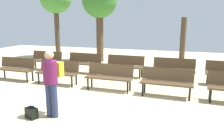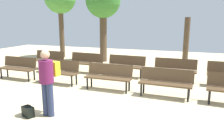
% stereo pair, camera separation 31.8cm
% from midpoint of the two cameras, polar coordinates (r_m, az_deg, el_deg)
% --- Properties ---
extents(ground_plane, '(24.46, 24.46, 0.00)m').
position_cam_midpoint_polar(ground_plane, '(6.48, -7.40, -8.78)').
color(ground_plane, '#CCB789').
extents(bench_r0_c0, '(1.62, 0.54, 0.87)m').
position_cam_midpoint_polar(bench_r0_c0, '(9.77, -23.87, 0.62)').
color(bench_r0_c0, '#4C3823').
rests_on(bench_r0_c0, ground_plane).
extents(bench_r0_c1, '(1.61, 0.53, 0.87)m').
position_cam_midpoint_polar(bench_r0_c1, '(8.63, -14.47, -0.17)').
color(bench_r0_c1, '#4C3823').
rests_on(bench_r0_c1, ground_plane).
extents(bench_r0_c2, '(1.61, 0.51, 0.87)m').
position_cam_midpoint_polar(bench_r0_c2, '(7.67, -1.83, -1.33)').
color(bench_r0_c2, '#4C3823').
rests_on(bench_r0_c2, ground_plane).
extents(bench_r0_c3, '(1.61, 0.53, 0.87)m').
position_cam_midpoint_polar(bench_r0_c3, '(7.20, 12.37, -2.57)').
color(bench_r0_c3, '#4C3823').
rests_on(bench_r0_c3, ground_plane).
extents(bench_r1_c0, '(1.62, 0.56, 0.87)m').
position_cam_midpoint_polar(bench_r1_c0, '(11.27, -17.06, 2.60)').
color(bench_r1_c0, '#4C3823').
rests_on(bench_r1_c0, ground_plane).
extents(bench_r1_c1, '(1.63, 0.58, 0.87)m').
position_cam_midpoint_polar(bench_r1_c1, '(10.24, -7.91, 2.08)').
color(bench_r1_c1, '#4C3823').
rests_on(bench_r1_c1, ground_plane).
extents(bench_r1_c2, '(1.62, 0.55, 0.87)m').
position_cam_midpoint_polar(bench_r1_c2, '(9.51, 2.28, 1.39)').
color(bench_r1_c2, '#4C3823').
rests_on(bench_r1_c2, ground_plane).
extents(bench_r1_c3, '(1.61, 0.50, 0.87)m').
position_cam_midpoint_polar(bench_r1_c3, '(9.10, 14.31, 0.50)').
color(bench_r1_c3, '#4C3823').
rests_on(bench_r1_c3, ground_plane).
extents(tree_0, '(1.92, 1.92, 4.33)m').
position_cam_midpoint_polar(tree_0, '(12.89, -3.89, 16.60)').
color(tree_0, '#4C3A28').
rests_on(tree_0, ground_plane).
extents(tree_2, '(0.27, 0.27, 2.46)m').
position_cam_midpoint_polar(tree_2, '(11.88, 16.61, 6.66)').
color(tree_2, '#4C3A28').
rests_on(tree_2, ground_plane).
extents(visitor_with_backpack, '(0.38, 0.56, 1.65)m').
position_cam_midpoint_polar(visitor_with_backpack, '(5.68, -16.52, -2.33)').
color(visitor_with_backpack, navy).
rests_on(visitor_with_backpack, ground_plane).
extents(handbag, '(0.36, 0.28, 0.29)m').
position_cam_midpoint_polar(handbag, '(5.98, -21.07, -10.01)').
color(handbag, black).
rests_on(handbag, ground_plane).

